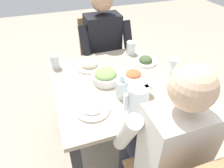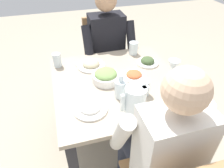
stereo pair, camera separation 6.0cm
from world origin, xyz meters
TOP-DOWN VIEW (x-y plane):
  - ground_plane at (0.00, 0.00)m, footprint 8.00×8.00m
  - dining_table at (0.00, 0.00)m, footprint 0.91×0.91m
  - chair_near at (-0.08, -0.75)m, footprint 0.40×0.40m
  - diner_near at (-0.08, -0.54)m, footprint 0.48×0.53m
  - diner_far at (-0.06, 0.54)m, footprint 0.48×0.53m
  - water_pitcher at (0.01, 0.34)m, footprint 0.16×0.12m
  - salad_bowl at (0.08, -0.03)m, footprint 0.19×0.19m
  - plate_rice_curry at (-0.13, -0.02)m, footprint 0.19×0.19m
  - plate_beans at (0.15, -0.25)m, footprint 0.22×0.22m
  - plate_dolmas at (-0.30, -0.17)m, footprint 0.18×0.18m
  - plate_yoghurt at (0.25, 0.23)m, footprint 0.21×0.21m
  - water_glass_far_right at (-0.25, -0.36)m, footprint 0.07×0.07m
  - water_glass_near_left at (-0.12, 0.18)m, footprint 0.07×0.07m
  - water_glass_far_left at (0.40, -0.33)m, footprint 0.06×0.06m
  - wine_glass at (-0.33, 0.14)m, footprint 0.08×0.08m
  - oil_carafe at (0.04, 0.16)m, footprint 0.08×0.08m
  - fork_near at (0.18, -0.33)m, footprint 0.17×0.09m
  - knife_near at (-0.32, 0.38)m, footprint 0.19×0.03m

SIDE VIEW (x-z plane):
  - ground_plane at x=0.00m, z-range 0.00..0.00m
  - chair_near at x=-0.08m, z-range 0.06..0.95m
  - dining_table at x=0.00m, z-range 0.24..0.94m
  - diner_near at x=-0.08m, z-range 0.06..1.25m
  - diner_far at x=-0.06m, z-range 0.06..1.25m
  - fork_near at x=0.18m, z-range 0.70..0.71m
  - knife_near at x=-0.32m, z-range 0.70..0.71m
  - plate_rice_curry at x=-0.13m, z-range 0.70..0.74m
  - plate_yoghurt at x=0.25m, z-range 0.70..0.74m
  - plate_beans at x=0.15m, z-range 0.69..0.75m
  - plate_dolmas at x=-0.30m, z-range 0.69..0.75m
  - salad_bowl at x=0.08m, z-range 0.70..0.79m
  - water_glass_far_right at x=-0.25m, z-range 0.70..0.81m
  - water_glass_far_left at x=0.40m, z-range 0.70..0.81m
  - water_glass_near_left at x=-0.12m, z-range 0.70..0.81m
  - oil_carafe at x=0.04m, z-range 0.68..0.84m
  - water_pitcher at x=0.01m, z-range 0.70..0.89m
  - wine_glass at x=-0.33m, z-range 0.75..0.94m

